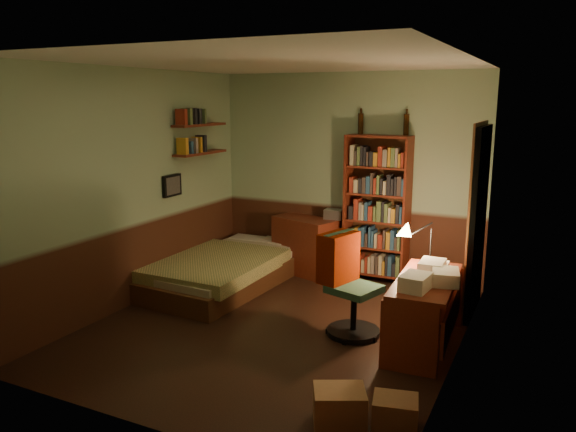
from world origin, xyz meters
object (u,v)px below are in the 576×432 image
at_px(cardboard_box_b, 395,413).
at_px(mini_stereo, 334,214).
at_px(bed, 224,259).
at_px(office_chair, 354,281).
at_px(cardboard_box_a, 339,407).
at_px(bookshelf, 377,210).
at_px(dresser, 305,246).
at_px(desk, 425,313).
at_px(desk_lamp, 431,233).

bearing_deg(cardboard_box_b, mini_stereo, 118.53).
height_order(bed, office_chair, office_chair).
bearing_deg(office_chair, cardboard_box_a, -57.38).
bearing_deg(office_chair, bookshelf, 117.28).
height_order(office_chair, cardboard_box_a, office_chair).
bearing_deg(dresser, cardboard_box_b, -37.14).
xyz_separation_m(dresser, desk, (1.93, -1.57, -0.04)).
bearing_deg(bed, desk, -11.66).
bearing_deg(bookshelf, desk, -53.47).
distance_m(dresser, cardboard_box_a, 3.58).
height_order(desk, cardboard_box_a, desk).
xyz_separation_m(dresser, desk_lamp, (1.85, -1.04, 0.59)).
distance_m(dresser, cardboard_box_b, 3.64).
height_order(desk_lamp, cardboard_box_b, desk_lamp).
bearing_deg(desk_lamp, cardboard_box_a, -111.09).
height_order(desk, office_chair, office_chair).
relative_size(office_chair, cardboard_box_a, 3.03).
bearing_deg(cardboard_box_b, bookshelf, 109.88).
bearing_deg(bed, mini_stereo, 46.73).
xyz_separation_m(dresser, cardboard_box_a, (1.69, -3.14, -0.24)).
bearing_deg(mini_stereo, cardboard_box_b, -65.94).
xyz_separation_m(mini_stereo, cardboard_box_a, (1.34, -3.27, -0.67)).
distance_m(bed, office_chair, 2.10).
distance_m(desk, cardboard_box_a, 1.60).
xyz_separation_m(dresser, office_chair, (1.26, -1.62, 0.18)).
distance_m(bookshelf, desk, 2.02).
relative_size(office_chair, cardboard_box_b, 3.52).
height_order(dresser, desk_lamp, desk_lamp).
bearing_deg(desk, dresser, 137.71).
bearing_deg(desk, desk_lamp, 95.91).
height_order(bed, mini_stereo, mini_stereo).
bearing_deg(office_chair, mini_stereo, 134.00).
relative_size(bookshelf, cardboard_box_b, 5.92).
bearing_deg(desk_lamp, desk, -97.85).
xyz_separation_m(bookshelf, desk, (0.99, -1.66, -0.59)).
distance_m(bookshelf, cardboard_box_a, 3.41).
relative_size(desk_lamp, cardboard_box_b, 1.95).
height_order(bookshelf, desk, bookshelf).
distance_m(desk, desk_lamp, 0.83).
xyz_separation_m(bed, cardboard_box_a, (2.39, -2.27, -0.19)).
height_order(desk, cardboard_box_b, desk).
relative_size(cardboard_box_a, cardboard_box_b, 1.16).
bearing_deg(mini_stereo, desk_lamp, -42.38).
bearing_deg(dresser, bookshelf, 23.63).
relative_size(mini_stereo, desk_lamp, 0.38).
distance_m(mini_stereo, bookshelf, 0.60).
bearing_deg(desk, cardboard_box_a, -101.84).
bearing_deg(dresser, mini_stereo, 37.86).
distance_m(bookshelf, office_chair, 1.78).
xyz_separation_m(mini_stereo, desk_lamp, (1.49, -1.16, 0.16)).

